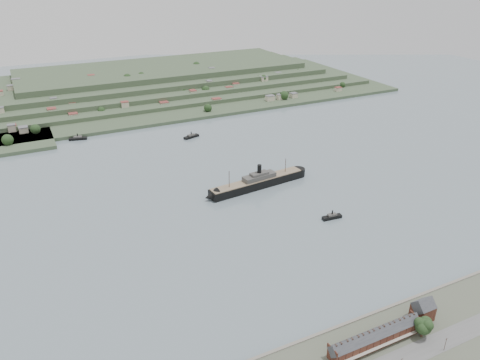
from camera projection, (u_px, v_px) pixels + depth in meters
name	position (u px, v px, depth m)	size (l,w,h in m)	color
ground	(247.00, 206.00, 386.81)	(1400.00, 1400.00, 0.00)	slate
terrace_row	(375.00, 338.00, 243.58)	(55.60, 9.80, 11.07)	#432118
gabled_building	(423.00, 309.00, 261.20)	(10.40, 10.18, 14.09)	#432118
far_peninsula	(147.00, 85.00, 711.74)	(760.00, 309.00, 30.00)	#3B4C33
steamship	(255.00, 183.00, 416.27)	(106.16, 22.97, 25.48)	black
tugboat	(332.00, 217.00, 367.97)	(16.52, 5.82, 7.28)	black
ferry_west	(78.00, 138.00, 528.70)	(20.44, 9.91, 7.39)	black
ferry_east	(191.00, 136.00, 534.77)	(19.64, 10.71, 7.10)	black
fig_tree	(424.00, 326.00, 247.63)	(10.99, 9.52, 12.27)	#3D281C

